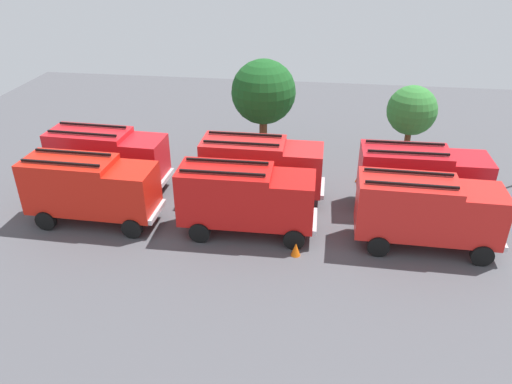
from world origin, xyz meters
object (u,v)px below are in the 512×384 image
(fire_truck_0, at_px, (90,187))
(traffic_cone_1, at_px, (358,178))
(firefighter_1, at_px, (435,177))
(fire_truck_1, at_px, (246,197))
(tree_1, at_px, (412,111))
(fire_truck_2, at_px, (427,210))
(tree_0, at_px, (264,92))
(fire_truck_4, at_px, (261,166))
(traffic_cone_0, at_px, (296,249))
(fire_truck_5, at_px, (422,176))
(firefighter_0, at_px, (70,152))
(fire_truck_3, at_px, (108,156))

(fire_truck_0, relative_size, traffic_cone_1, 13.07)
(firefighter_1, bearing_deg, fire_truck_1, 37.69)
(firefighter_1, height_order, tree_1, tree_1)
(fire_truck_0, relative_size, fire_truck_2, 1.00)
(tree_0, bearing_deg, fire_truck_4, -83.94)
(firefighter_1, xyz_separation_m, traffic_cone_0, (-8.02, -8.00, -0.62))
(fire_truck_5, relative_size, firefighter_1, 4.20)
(tree_1, height_order, traffic_cone_0, tree_1)
(fire_truck_2, xyz_separation_m, firefighter_0, (-22.38, 6.85, -1.25))
(tree_0, bearing_deg, traffic_cone_1, -27.84)
(tree_1, bearing_deg, fire_truck_2, -92.88)
(fire_truck_1, xyz_separation_m, traffic_cone_1, (6.24, 6.83, -1.88))
(fire_truck_4, bearing_deg, tree_0, 96.36)
(fire_truck_0, bearing_deg, fire_truck_3, 101.29)
(fire_truck_1, height_order, traffic_cone_0, fire_truck_1)
(traffic_cone_0, bearing_deg, fire_truck_3, 154.34)
(traffic_cone_0, bearing_deg, fire_truck_5, 39.89)
(tree_0, xyz_separation_m, tree_1, (10.05, 0.72, -1.07))
(fire_truck_1, bearing_deg, tree_0, 91.56)
(fire_truck_0, xyz_separation_m, tree_0, (8.09, 10.38, 2.43))
(fire_truck_4, xyz_separation_m, firefighter_0, (-13.59, 2.97, -1.25))
(firefighter_1, bearing_deg, traffic_cone_0, 52.70)
(fire_truck_4, relative_size, firefighter_1, 4.19)
(fire_truck_1, height_order, tree_0, tree_0)
(fire_truck_2, distance_m, traffic_cone_0, 6.80)
(tree_0, bearing_deg, fire_truck_0, -127.95)
(firefighter_1, xyz_separation_m, traffic_cone_1, (-4.57, 0.61, -0.69))
(fire_truck_0, xyz_separation_m, firefighter_1, (19.27, 6.28, -1.19))
(fire_truck_5, xyz_separation_m, traffic_cone_0, (-6.64, -5.55, -1.80))
(firefighter_0, relative_size, firefighter_1, 0.95)
(fire_truck_4, bearing_deg, fire_truck_2, -23.53)
(traffic_cone_0, height_order, traffic_cone_1, traffic_cone_0)
(fire_truck_3, xyz_separation_m, traffic_cone_1, (15.40, 2.87, -1.88))
(fire_truck_4, height_order, fire_truck_5, same)
(firefighter_1, bearing_deg, traffic_cone_1, 0.15)
(firefighter_0, bearing_deg, fire_truck_1, 12.10)
(fire_truck_0, bearing_deg, firefighter_0, 126.47)
(traffic_cone_0, bearing_deg, tree_0, 104.62)
(fire_truck_1, height_order, traffic_cone_1, fire_truck_1)
(fire_truck_4, bearing_deg, fire_truck_0, -155.88)
(traffic_cone_1, bearing_deg, firefighter_0, -179.87)
(fire_truck_2, relative_size, fire_truck_4, 1.00)
(fire_truck_1, height_order, fire_truck_2, same)
(firefighter_1, bearing_deg, fire_truck_5, 68.41)
(fire_truck_1, relative_size, fire_truck_2, 1.00)
(fire_truck_3, relative_size, firefighter_1, 4.24)
(fire_truck_0, xyz_separation_m, fire_truck_5, (17.90, 3.83, 0.00))
(firefighter_0, bearing_deg, fire_truck_0, -15.76)
(fire_truck_3, distance_m, traffic_cone_0, 13.38)
(fire_truck_2, bearing_deg, fire_truck_0, -178.85)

